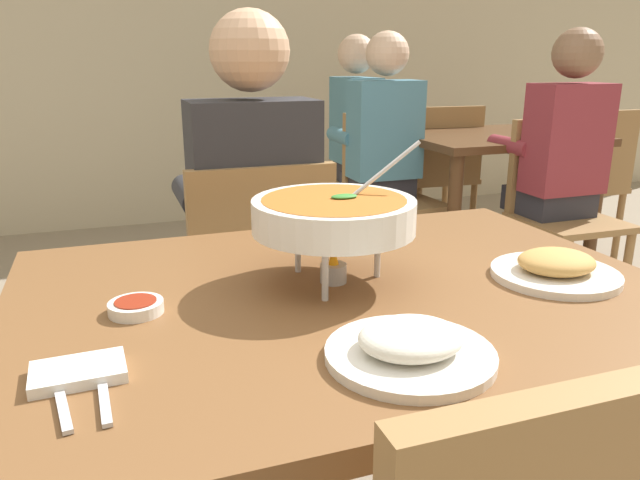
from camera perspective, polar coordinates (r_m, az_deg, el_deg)
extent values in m
cube|color=beige|center=(4.58, -15.53, 20.26)|extent=(10.00, 0.10, 3.00)
cube|color=brown|center=(1.12, 2.57, -5.52)|extent=(1.19, 0.88, 0.04)
cylinder|color=brown|center=(1.58, -22.58, -15.72)|extent=(0.07, 0.07, 0.74)
cylinder|color=brown|center=(1.82, 13.78, -10.20)|extent=(0.07, 0.07, 0.74)
cube|color=olive|center=(1.97, -6.57, -5.56)|extent=(0.44, 0.44, 0.03)
cube|color=olive|center=(1.71, -5.30, -0.54)|extent=(0.42, 0.04, 0.45)
cylinder|color=olive|center=(2.28, -2.77, -8.49)|extent=(0.04, 0.04, 0.42)
cylinder|color=olive|center=(2.21, -12.39, -9.72)|extent=(0.04, 0.04, 0.42)
cylinder|color=olive|center=(1.96, 0.54, -13.00)|extent=(0.04, 0.04, 0.42)
cylinder|color=olive|center=(1.88, -10.80, -14.71)|extent=(0.04, 0.04, 0.42)
cylinder|color=#2D2D38|center=(2.10, -3.80, -10.34)|extent=(0.10, 0.10, 0.45)
cylinder|color=#2D2D38|center=(2.06, -9.25, -11.08)|extent=(0.10, 0.10, 0.45)
cube|color=#2D2D38|center=(1.93, -6.50, -3.71)|extent=(0.32, 0.32, 0.12)
cube|color=#2D2D33|center=(1.77, -6.24, 4.88)|extent=(0.36, 0.20, 0.50)
sphere|color=tan|center=(1.73, -6.65, 17.30)|extent=(0.22, 0.22, 0.22)
cylinder|color=#2D2D33|center=(2.00, -3.07, 4.94)|extent=(0.08, 0.28, 0.08)
cylinder|color=#2D2D33|center=(1.94, -12.19, 4.18)|extent=(0.08, 0.28, 0.08)
cylinder|color=silver|center=(1.16, 5.44, -1.13)|extent=(0.01, 0.01, 0.10)
cylinder|color=silver|center=(1.18, -2.10, -0.71)|extent=(0.01, 0.01, 0.10)
cylinder|color=silver|center=(1.04, 0.48, -3.14)|extent=(0.01, 0.01, 0.10)
torus|color=silver|center=(1.11, 1.29, 0.84)|extent=(0.21, 0.21, 0.01)
cylinder|color=#B2B2B7|center=(1.14, 1.27, -3.13)|extent=(0.05, 0.05, 0.04)
cone|color=orange|center=(1.13, 1.28, -1.60)|extent=(0.02, 0.02, 0.04)
cylinder|color=white|center=(1.10, 1.30, 2.34)|extent=(0.30, 0.30, 0.06)
cylinder|color=#AD6023|center=(1.10, 1.31, 3.60)|extent=(0.26, 0.26, 0.01)
ellipsoid|color=#388433|center=(1.10, 2.29, 4.13)|extent=(0.05, 0.03, 0.01)
cylinder|color=silver|center=(1.14, 5.21, 5.85)|extent=(0.18, 0.01, 0.13)
cylinder|color=white|center=(0.87, 8.46, -10.62)|extent=(0.24, 0.24, 0.01)
ellipsoid|color=white|center=(0.86, 8.53, -9.11)|extent=(0.15, 0.13, 0.04)
cylinder|color=white|center=(1.25, 21.25, -3.03)|extent=(0.24, 0.24, 0.01)
ellipsoid|color=tan|center=(1.24, 21.37, -1.92)|extent=(0.15, 0.13, 0.04)
cylinder|color=white|center=(1.05, -16.94, -6.09)|extent=(0.09, 0.09, 0.02)
cylinder|color=maroon|center=(1.05, -16.98, -5.64)|extent=(0.07, 0.07, 0.01)
cube|color=white|center=(0.88, -21.80, -11.47)|extent=(0.12, 0.08, 0.02)
cube|color=silver|center=(0.84, -23.25, -13.40)|extent=(0.04, 0.17, 0.01)
cube|color=silver|center=(0.83, -19.75, -13.11)|extent=(0.02, 0.17, 0.01)
cube|color=#51331C|center=(3.52, 16.07, 9.25)|extent=(1.00, 0.80, 0.04)
cylinder|color=#51331C|center=(3.07, 12.41, 1.09)|extent=(0.07, 0.07, 0.74)
cylinder|color=#51331C|center=(3.61, 24.40, 2.28)|extent=(0.07, 0.07, 0.74)
cylinder|color=#51331C|center=(3.65, 6.83, 3.84)|extent=(0.07, 0.07, 0.74)
cylinder|color=#51331C|center=(4.11, 17.95, 4.60)|extent=(0.07, 0.07, 0.74)
cube|color=olive|center=(3.75, 3.24, 5.33)|extent=(0.50, 0.50, 0.03)
cube|color=olive|center=(3.76, 6.29, 9.00)|extent=(0.10, 0.42, 0.45)
cylinder|color=olive|center=(3.94, -0.17, 2.57)|extent=(0.04, 0.04, 0.42)
cylinder|color=olive|center=(3.58, 0.97, 1.09)|extent=(0.04, 0.04, 0.42)
cylinder|color=olive|center=(4.03, 5.16, 2.81)|extent=(0.04, 0.04, 0.42)
cylinder|color=olive|center=(3.68, 6.78, 1.39)|extent=(0.04, 0.04, 0.42)
cube|color=olive|center=(3.09, 22.42, 1.56)|extent=(0.45, 0.45, 0.03)
cube|color=olive|center=(3.19, 20.58, 6.63)|extent=(0.42, 0.05, 0.45)
cylinder|color=olive|center=(2.90, 21.49, -3.98)|extent=(0.04, 0.04, 0.42)
cylinder|color=olive|center=(3.15, 26.82, -3.02)|extent=(0.04, 0.04, 0.42)
cylinder|color=olive|center=(3.18, 17.17, -1.75)|extent=(0.04, 0.04, 0.42)
cylinder|color=olive|center=(3.41, 22.38, -1.03)|extent=(0.04, 0.04, 0.42)
cube|color=olive|center=(3.25, 7.09, 3.41)|extent=(0.47, 0.47, 0.03)
cube|color=olive|center=(3.37, 5.48, 8.12)|extent=(0.42, 0.07, 0.45)
cylinder|color=olive|center=(3.06, 5.72, -1.78)|extent=(0.04, 0.04, 0.42)
cylinder|color=olive|center=(3.26, 11.54, -0.88)|extent=(0.04, 0.04, 0.42)
cylinder|color=olive|center=(3.38, 2.53, 0.10)|extent=(0.04, 0.04, 0.42)
cylinder|color=olive|center=(3.56, 8.02, 0.82)|extent=(0.04, 0.04, 0.42)
cube|color=olive|center=(4.01, 10.65, 5.82)|extent=(0.47, 0.47, 0.03)
cube|color=olive|center=(3.80, 12.20, 8.80)|extent=(0.42, 0.07, 0.45)
cylinder|color=olive|center=(4.31, 11.64, 3.46)|extent=(0.04, 0.04, 0.42)
cylinder|color=olive|center=(4.15, 6.97, 3.17)|extent=(0.04, 0.04, 0.42)
cylinder|color=olive|center=(3.99, 14.14, 2.21)|extent=(0.04, 0.04, 0.42)
cylinder|color=olive|center=(3.81, 9.18, 1.86)|extent=(0.04, 0.04, 0.42)
cube|color=olive|center=(3.97, 22.82, 4.67)|extent=(0.44, 0.44, 0.03)
cube|color=olive|center=(3.79, 25.26, 7.56)|extent=(0.42, 0.04, 0.45)
cylinder|color=olive|center=(4.28, 22.68, 2.39)|extent=(0.04, 0.04, 0.42)
cylinder|color=olive|center=(4.03, 18.67, 2.00)|extent=(0.04, 0.04, 0.42)
cylinder|color=olive|center=(4.02, 26.27, 1.07)|extent=(0.04, 0.04, 0.42)
cylinder|color=olive|center=(3.76, 22.21, 0.57)|extent=(0.04, 0.04, 0.42)
cylinder|color=#2D2D38|center=(3.72, 5.50, 1.87)|extent=(0.10, 0.10, 0.45)
cylinder|color=#2D2D38|center=(3.90, 4.27, 2.59)|extent=(0.10, 0.10, 0.45)
cube|color=#2D2D38|center=(3.73, 4.42, 6.43)|extent=(0.32, 0.32, 0.12)
cube|color=teal|center=(3.66, 3.36, 11.14)|extent=(0.20, 0.36, 0.50)
sphere|color=beige|center=(3.64, 3.47, 17.10)|extent=(0.22, 0.22, 0.22)
cylinder|color=teal|center=(3.60, 7.33, 10.14)|extent=(0.28, 0.08, 0.08)
cylinder|color=teal|center=(3.89, 5.18, 10.70)|extent=(0.28, 0.08, 0.08)
cylinder|color=#2D2D38|center=(3.33, 21.08, -1.03)|extent=(0.10, 0.10, 0.45)
cylinder|color=#2D2D38|center=(3.21, 18.35, -1.42)|extent=(0.10, 0.10, 0.45)
cube|color=#2D2D38|center=(3.16, 20.70, 3.48)|extent=(0.32, 0.32, 0.12)
cube|color=maroon|center=(3.05, 22.26, 8.79)|extent=(0.36, 0.20, 0.50)
sphere|color=#846047|center=(3.03, 23.08, 15.90)|extent=(0.22, 0.22, 0.22)
cylinder|color=maroon|center=(3.31, 21.99, 8.49)|extent=(0.08, 0.28, 0.08)
cylinder|color=maroon|center=(3.11, 17.49, 8.46)|extent=(0.08, 0.28, 0.08)
cylinder|color=#2D2D38|center=(3.48, 6.48, 0.77)|extent=(0.10, 0.10, 0.45)
cylinder|color=#2D2D38|center=(3.40, 3.44, 0.46)|extent=(0.10, 0.10, 0.45)
cube|color=#2D2D38|center=(3.34, 5.38, 5.14)|extent=(0.32, 0.32, 0.12)
cube|color=teal|center=(3.21, 6.14, 10.28)|extent=(0.36, 0.20, 0.50)
sphere|color=beige|center=(3.19, 6.36, 17.06)|extent=(0.22, 0.22, 0.22)
cylinder|color=teal|center=(3.47, 7.10, 9.89)|extent=(0.08, 0.28, 0.08)
cylinder|color=teal|center=(3.34, 2.10, 9.74)|extent=(0.08, 0.28, 0.08)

